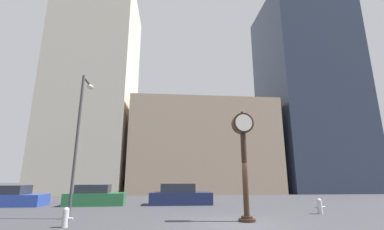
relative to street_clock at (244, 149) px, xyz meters
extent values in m
plane|color=#38383D|center=(-0.48, -0.48, -3.14)|extent=(200.00, 200.00, 0.00)
cube|color=beige|center=(-13.73, 23.52, 10.87)|extent=(10.11, 12.00, 28.02)
cube|color=tan|center=(1.12, 23.52, 2.63)|extent=(18.30, 12.00, 11.53)
cube|color=#2D384C|center=(17.31, 23.52, 11.36)|extent=(11.95, 12.00, 29.01)
cylinder|color=black|center=(0.00, 0.00, -3.08)|extent=(0.74, 0.74, 0.12)
cylinder|color=black|center=(0.00, 0.00, -2.97)|extent=(0.49, 0.49, 0.10)
cylinder|color=black|center=(0.00, 0.00, -1.10)|extent=(0.25, 0.25, 3.64)
cylinder|color=black|center=(0.00, 0.00, 1.21)|extent=(0.97, 0.43, 0.97)
cylinder|color=white|center=(0.00, -0.23, 1.21)|extent=(0.79, 0.02, 0.79)
cylinder|color=white|center=(0.00, 0.23, 1.21)|extent=(0.79, 0.02, 0.79)
sphere|color=black|center=(0.00, 0.00, 1.75)|extent=(0.12, 0.12, 0.12)
cube|color=#28429E|center=(-14.04, 7.55, -2.76)|extent=(4.51, 1.92, 0.76)
cube|color=#232833|center=(-14.26, 7.55, -2.08)|extent=(2.48, 1.68, 0.60)
cube|color=#236038|center=(-8.40, 7.58, -2.73)|extent=(4.03, 2.01, 0.82)
cube|color=#232833|center=(-8.60, 7.57, -2.03)|extent=(2.24, 1.71, 0.57)
cube|color=#19234C|center=(-2.50, 7.62, -2.72)|extent=(4.42, 1.92, 0.85)
cube|color=#232833|center=(-2.72, 7.63, -1.99)|extent=(2.43, 1.68, 0.61)
cylinder|color=#B7B7BC|center=(-7.37, -0.68, -2.85)|extent=(0.24, 0.24, 0.58)
sphere|color=#B7B7BC|center=(-7.37, -0.68, -2.52)|extent=(0.23, 0.23, 0.23)
cylinder|color=#B7B7BC|center=(-7.57, -0.68, -2.82)|extent=(0.16, 0.08, 0.08)
cylinder|color=#B7B7BC|center=(-7.17, -0.68, -2.82)|extent=(0.16, 0.08, 0.08)
cylinder|color=#B7B7BC|center=(4.57, 2.00, -2.83)|extent=(0.25, 0.25, 0.62)
sphere|color=#B7B7BC|center=(4.57, 2.00, -2.48)|extent=(0.24, 0.24, 0.24)
cylinder|color=#B7B7BC|center=(4.36, 2.00, -2.80)|extent=(0.16, 0.09, 0.09)
cylinder|color=#B7B7BC|center=(4.78, 2.00, -2.80)|extent=(0.16, 0.09, 0.09)
cylinder|color=#38383D|center=(-8.00, 1.49, 0.40)|extent=(0.14, 0.14, 7.09)
cylinder|color=#38383D|center=(-8.00, 2.09, 3.85)|extent=(0.11, 1.20, 0.11)
ellipsoid|color=silver|center=(-8.00, 2.69, 3.75)|extent=(0.36, 0.60, 0.24)
camera|label=1|loc=(-3.51, -11.63, -1.30)|focal=24.00mm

